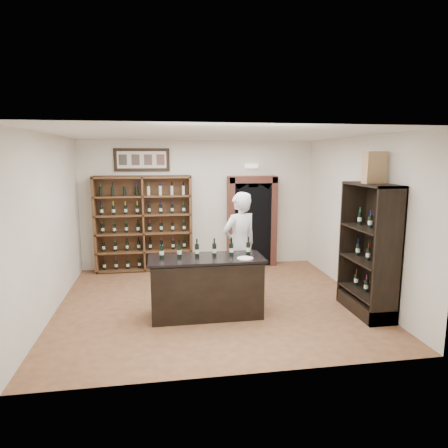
{
  "coord_description": "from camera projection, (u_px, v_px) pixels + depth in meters",
  "views": [
    {
      "loc": [
        -0.94,
        -6.9,
        2.64
      ],
      "look_at": [
        0.24,
        0.3,
        1.39
      ],
      "focal_mm": 32.0,
      "sensor_mm": 36.0,
      "label": 1
    }
  ],
  "objects": [
    {
      "name": "floor",
      "position": [
        214.0,
        302.0,
        7.31
      ],
      "size": [
        5.5,
        5.5,
        0.0
      ],
      "primitive_type": "plane",
      "color": "#8F6039",
      "rests_on": "ground"
    },
    {
      "name": "ceiling",
      "position": [
        213.0,
        134.0,
        6.8
      ],
      "size": [
        5.5,
        5.5,
        0.0
      ],
      "primitive_type": "plane",
      "rotation": [
        3.14,
        0.0,
        0.0
      ],
      "color": "white",
      "rests_on": "wall_back"
    },
    {
      "name": "wall_back",
      "position": [
        199.0,
        204.0,
        9.49
      ],
      "size": [
        5.5,
        0.04,
        3.0
      ],
      "primitive_type": "cube",
      "color": "white",
      "rests_on": "ground"
    },
    {
      "name": "wall_left",
      "position": [
        49.0,
        225.0,
        6.62
      ],
      "size": [
        0.04,
        5.0,
        3.0
      ],
      "primitive_type": "cube",
      "color": "white",
      "rests_on": "ground"
    },
    {
      "name": "wall_right",
      "position": [
        358.0,
        217.0,
        7.5
      ],
      "size": [
        0.04,
        5.0,
        3.0
      ],
      "primitive_type": "cube",
      "color": "white",
      "rests_on": "ground"
    },
    {
      "name": "wine_shelf",
      "position": [
        144.0,
        224.0,
        9.19
      ],
      "size": [
        2.2,
        0.38,
        2.2
      ],
      "color": "brown",
      "rests_on": "ground"
    },
    {
      "name": "framed_picture",
      "position": [
        142.0,
        160.0,
        9.08
      ],
      "size": [
        1.25,
        0.04,
        0.52
      ],
      "primitive_type": "cube",
      "color": "black",
      "rests_on": "wall_back"
    },
    {
      "name": "arched_doorway",
      "position": [
        252.0,
        219.0,
        9.58
      ],
      "size": [
        1.17,
        0.35,
        2.17
      ],
      "color": "black",
      "rests_on": "ground"
    },
    {
      "name": "emergency_light",
      "position": [
        251.0,
        166.0,
        9.46
      ],
      "size": [
        0.3,
        0.1,
        0.1
      ],
      "primitive_type": "cube",
      "color": "white",
      "rests_on": "wall_back"
    },
    {
      "name": "tasting_counter",
      "position": [
        206.0,
        287.0,
        6.61
      ],
      "size": [
        1.88,
        0.78,
        1.0
      ],
      "color": "black",
      "rests_on": "ground"
    },
    {
      "name": "counter_bottle_0",
      "position": [
        162.0,
        252.0,
        6.47
      ],
      "size": [
        0.07,
        0.07,
        0.3
      ],
      "color": "black",
      "rests_on": "tasting_counter"
    },
    {
      "name": "counter_bottle_1",
      "position": [
        179.0,
        251.0,
        6.51
      ],
      "size": [
        0.07,
        0.07,
        0.3
      ],
      "color": "black",
      "rests_on": "tasting_counter"
    },
    {
      "name": "counter_bottle_2",
      "position": [
        197.0,
        250.0,
        6.56
      ],
      "size": [
        0.07,
        0.07,
        0.3
      ],
      "color": "black",
      "rests_on": "tasting_counter"
    },
    {
      "name": "counter_bottle_3",
      "position": [
        214.0,
        250.0,
        6.6
      ],
      "size": [
        0.07,
        0.07,
        0.3
      ],
      "color": "black",
      "rests_on": "tasting_counter"
    },
    {
      "name": "counter_bottle_4",
      "position": [
        231.0,
        249.0,
        6.65
      ],
      "size": [
        0.07,
        0.07,
        0.3
      ],
      "color": "black",
      "rests_on": "tasting_counter"
    },
    {
      "name": "counter_bottle_5",
      "position": [
        248.0,
        248.0,
        6.69
      ],
      "size": [
        0.07,
        0.07,
        0.3
      ],
      "color": "black",
      "rests_on": "tasting_counter"
    },
    {
      "name": "side_cabinet",
      "position": [
        369.0,
        269.0,
        6.71
      ],
      "size": [
        0.48,
        1.2,
        2.2
      ],
      "color": "black",
      "rests_on": "ground"
    },
    {
      "name": "shopkeeper",
      "position": [
        240.0,
        245.0,
        7.45
      ],
      "size": [
        0.86,
        0.73,
        1.99
      ],
      "primitive_type": "imported",
      "rotation": [
        0.0,
        0.0,
        3.56
      ],
      "color": "silver",
      "rests_on": "ground"
    },
    {
      "name": "plate",
      "position": [
        245.0,
        258.0,
        6.42
      ],
      "size": [
        0.26,
        0.26,
        0.02
      ],
      "primitive_type": "cylinder",
      "color": "silver",
      "rests_on": "tasting_counter"
    },
    {
      "name": "wine_crate",
      "position": [
        374.0,
        168.0,
        6.41
      ],
      "size": [
        0.38,
        0.2,
        0.51
      ],
      "primitive_type": "cube",
      "rotation": [
        0.0,
        0.0,
        0.15
      ],
      "color": "tan",
      "rests_on": "side_cabinet"
    }
  ]
}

